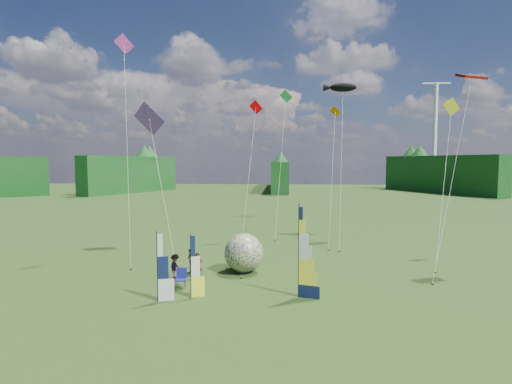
# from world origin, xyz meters

# --- Properties ---
(ground) EXTENTS (220.00, 220.00, 0.00)m
(ground) POSITION_xyz_m (0.00, 0.00, 0.00)
(ground) COLOR #3C5D1E
(ground) RESTS_ON ground
(treeline_ring) EXTENTS (210.00, 210.00, 8.00)m
(treeline_ring) POSITION_xyz_m (0.00, 0.00, 4.00)
(treeline_ring) COLOR #214B20
(treeline_ring) RESTS_ON ground
(turbine_right) EXTENTS (8.00, 1.20, 30.00)m
(turbine_right) POSITION_xyz_m (45.00, 102.00, 15.00)
(turbine_right) COLOR silver
(turbine_right) RESTS_ON ground
(feather_banner_main) EXTENTS (1.30, 0.45, 4.88)m
(feather_banner_main) POSITION_xyz_m (1.39, 2.11, 2.44)
(feather_banner_main) COLOR #111A44
(feather_banner_main) RESTS_ON ground
(side_banner_left) EXTENTS (0.91, 0.43, 3.35)m
(side_banner_left) POSITION_xyz_m (-4.31, 1.60, 1.68)
(side_banner_left) COLOR #FFFA31
(side_banner_left) RESTS_ON ground
(side_banner_far) EXTENTS (1.04, 0.36, 3.56)m
(side_banner_far) POSITION_xyz_m (-5.90, 0.93, 1.78)
(side_banner_far) COLOR white
(side_banner_far) RESTS_ON ground
(bol_inflatable) EXTENTS (2.61, 2.61, 2.55)m
(bol_inflatable) POSITION_xyz_m (-1.99, 6.79, 1.28)
(bol_inflatable) COLOR #000888
(bol_inflatable) RESTS_ON ground
(spectator_a) EXTENTS (0.61, 0.42, 1.59)m
(spectator_a) POSITION_xyz_m (-4.71, 5.18, 0.80)
(spectator_a) COLOR #66594C
(spectator_a) RESTS_ON ground
(spectator_b) EXTENTS (0.90, 0.75, 1.67)m
(spectator_b) POSITION_xyz_m (-5.28, 5.97, 0.84)
(spectator_b) COLOR #66594C
(spectator_b) RESTS_ON ground
(spectator_c) EXTENTS (0.48, 1.04, 1.55)m
(spectator_c) POSITION_xyz_m (-6.08, 4.97, 0.77)
(spectator_c) COLOR #66594C
(spectator_c) RESTS_ON ground
(spectator_d) EXTENTS (0.87, 0.90, 1.52)m
(spectator_d) POSITION_xyz_m (-2.74, 7.78, 0.76)
(spectator_d) COLOR #66594C
(spectator_d) RESTS_ON ground
(camp_chair) EXTENTS (0.71, 0.71, 1.14)m
(camp_chair) POSITION_xyz_m (-5.26, 3.21, 0.57)
(camp_chair) COLOR navy
(camp_chair) RESTS_ON ground
(kite_whale) EXTENTS (9.93, 16.57, 16.93)m
(kite_whale) POSITION_xyz_m (6.08, 19.40, 8.46)
(kite_whale) COLOR black
(kite_whale) RESTS_ON ground
(kite_rainbow_delta) EXTENTS (11.09, 13.17, 13.60)m
(kite_rainbow_delta) POSITION_xyz_m (-9.44, 13.16, 6.80)
(kite_rainbow_delta) COLOR red
(kite_rainbow_delta) RESTS_ON ground
(kite_parafoil) EXTENTS (9.76, 10.51, 15.06)m
(kite_parafoil) POSITION_xyz_m (11.38, 7.27, 7.53)
(kite_parafoil) COLOR #AF0F01
(kite_parafoil) RESTS_ON ground
(small_kite_red) EXTENTS (4.69, 9.70, 13.46)m
(small_kite_red) POSITION_xyz_m (-2.36, 15.57, 6.73)
(small_kite_red) COLOR #C10002
(small_kite_red) RESTS_ON ground
(small_kite_orange) EXTENTS (7.08, 11.89, 13.37)m
(small_kite_orange) POSITION_xyz_m (5.10, 18.29, 6.69)
(small_kite_orange) COLOR orange
(small_kite_orange) RESTS_ON ground
(small_kite_yellow) EXTENTS (7.87, 10.57, 12.85)m
(small_kite_yellow) POSITION_xyz_m (12.26, 10.90, 6.42)
(small_kite_yellow) COLOR yellow
(small_kite_yellow) RESTS_ON ground
(small_kite_pink) EXTENTS (7.27, 8.95, 17.60)m
(small_kite_pink) POSITION_xyz_m (-10.70, 9.41, 8.80)
(small_kite_pink) COLOR #D637A5
(small_kite_pink) RESTS_ON ground
(small_kite_green) EXTENTS (4.09, 13.50, 16.10)m
(small_kite_green) POSITION_xyz_m (0.37, 22.85, 8.05)
(small_kite_green) COLOR green
(small_kite_green) RESTS_ON ground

